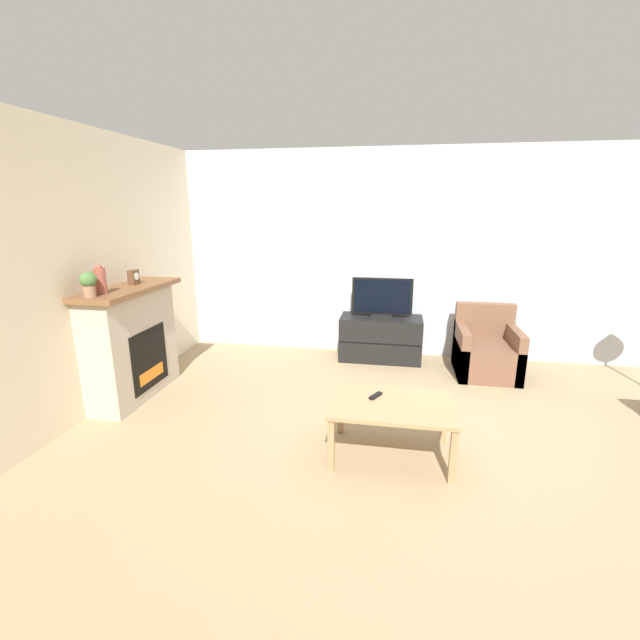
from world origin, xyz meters
TOP-DOWN VIEW (x-y plane):
  - ground_plane at (0.00, 0.00)m, footprint 24.00×24.00m
  - wall_back at (0.00, 2.29)m, footprint 12.00×0.06m
  - wall_left at (-3.23, 0.00)m, footprint 0.06×12.00m
  - fireplace at (-3.01, 0.37)m, footprint 0.49×1.26m
  - mantel_vase_left at (-2.99, -0.01)m, footprint 0.10×0.10m
  - mantel_clock at (-2.99, 0.49)m, footprint 0.08×0.11m
  - potted_plant at (-2.99, -0.17)m, footprint 0.14×0.14m
  - tv_stand at (-0.49, 1.98)m, footprint 1.06×0.49m
  - tv at (-0.49, 1.97)m, footprint 0.77×0.18m
  - armchair at (0.79, 1.69)m, footprint 0.70×0.76m
  - coffee_table at (-0.31, -0.31)m, footprint 0.98×0.67m
  - remote at (-0.45, -0.22)m, footprint 0.11×0.15m

SIDE VIEW (x-z plane):
  - ground_plane at x=0.00m, z-range 0.00..0.00m
  - armchair at x=0.79m, z-range -0.13..0.68m
  - tv_stand at x=-0.49m, z-range 0.00..0.58m
  - coffee_table at x=-0.31m, z-range 0.17..0.64m
  - remote at x=-0.45m, z-range 0.46..0.48m
  - fireplace at x=-3.01m, z-range 0.01..1.20m
  - tv at x=-0.49m, z-range 0.56..1.07m
  - mantel_clock at x=-2.99m, z-range 1.19..1.34m
  - mantel_vase_left at x=-2.99m, z-range 1.18..1.46m
  - potted_plant at x=-2.99m, z-range 1.21..1.44m
  - wall_back at x=0.00m, z-range 0.00..2.70m
  - wall_left at x=-3.23m, z-range 0.00..2.70m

